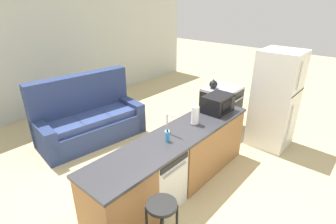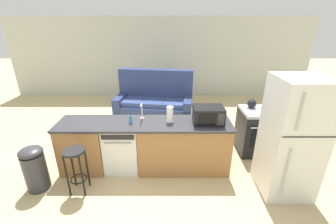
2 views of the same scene
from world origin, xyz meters
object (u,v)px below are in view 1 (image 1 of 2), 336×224
object	(u,v)px
soap_bottle	(167,137)
kettle	(213,84)
stove_range	(221,107)
dishwasher	(158,177)
refrigerator	(275,100)
bar_stool	(162,219)
microwave	(218,103)
couch	(88,120)
paper_towel_roll	(195,116)

from	to	relation	value
soap_bottle	kettle	distance (m)	2.36
soap_bottle	stove_range	bearing A→B (deg)	13.23
dishwasher	kettle	bearing A→B (deg)	15.58
refrigerator	bar_stool	world-z (taller)	refrigerator
dishwasher	microwave	xyz separation A→B (m)	(1.47, -0.00, 0.62)
soap_bottle	couch	distance (m)	2.40
refrigerator	couch	size ratio (longest dim) A/B	0.86
refrigerator	paper_towel_roll	bearing A→B (deg)	162.50
refrigerator	stove_range	bearing A→B (deg)	89.99
kettle	paper_towel_roll	bearing A→B (deg)	-157.24
couch	kettle	bearing A→B (deg)	-39.08
dishwasher	paper_towel_roll	bearing A→B (deg)	0.51
refrigerator	paper_towel_roll	world-z (taller)	refrigerator
stove_range	refrigerator	xyz separation A→B (m)	(-0.00, -1.10, 0.46)
kettle	bar_stool	world-z (taller)	kettle
kettle	soap_bottle	bearing A→B (deg)	-162.77
stove_range	bar_stool	world-z (taller)	stove_range
dishwasher	couch	bearing A→B (deg)	79.15
refrigerator	kettle	world-z (taller)	refrigerator
microwave	bar_stool	bearing A→B (deg)	-163.64
bar_stool	microwave	bearing A→B (deg)	16.36
kettle	couch	world-z (taller)	couch
stove_range	paper_towel_roll	distance (m)	1.94
paper_towel_roll	kettle	bearing A→B (deg)	22.76
paper_towel_roll	bar_stool	size ratio (longest dim) A/B	0.38
dishwasher	bar_stool	xyz separation A→B (m)	(-0.59, -0.60, 0.11)
refrigerator	dishwasher	bearing A→B (deg)	168.07
refrigerator	bar_stool	bearing A→B (deg)	-179.01
dishwasher	soap_bottle	world-z (taller)	soap_bottle
refrigerator	microwave	world-z (taller)	refrigerator
refrigerator	soap_bottle	size ratio (longest dim) A/B	10.30
refrigerator	soap_bottle	world-z (taller)	refrigerator
refrigerator	couch	distance (m)	3.61
refrigerator	bar_stool	distance (m)	3.21
refrigerator	bar_stool	size ratio (longest dim) A/B	2.45
paper_towel_roll	bar_stool	bearing A→B (deg)	-156.68
refrigerator	soap_bottle	distance (m)	2.48
microwave	couch	size ratio (longest dim) A/B	0.24
dishwasher	kettle	xyz separation A→B (m)	(2.43, 0.68, 0.56)
stove_range	bar_stool	bearing A→B (deg)	-160.10
stove_range	bar_stool	xyz separation A→B (m)	(-3.19, -1.15, 0.08)
refrigerator	soap_bottle	bearing A→B (deg)	167.68
dishwasher	paper_towel_roll	size ratio (longest dim) A/B	2.98
paper_towel_roll	kettle	distance (m)	1.74
soap_bottle	dishwasher	bearing A→B (deg)	173.40
microwave	kettle	distance (m)	1.18
microwave	kettle	size ratio (longest dim) A/B	2.44
soap_bottle	refrigerator	bearing A→B (deg)	-12.32
stove_range	soap_bottle	size ratio (longest dim) A/B	5.11
couch	paper_towel_roll	bearing A→B (deg)	-80.26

